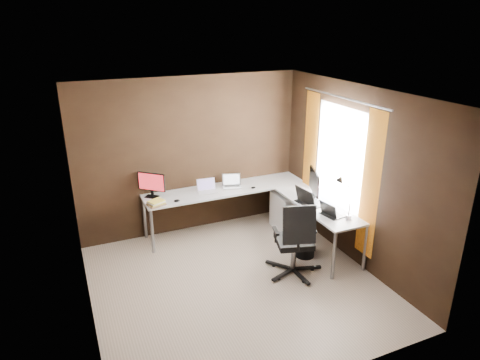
% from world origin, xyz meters
% --- Properties ---
extents(room, '(3.60, 3.60, 2.50)m').
position_xyz_m(room, '(0.34, 0.07, 1.28)').
color(room, tan).
rests_on(room, ground).
extents(desk, '(2.65, 2.25, 0.73)m').
position_xyz_m(desk, '(0.84, 1.04, 0.68)').
color(desk, silver).
rests_on(desk, ground).
extents(drawer_pedestal, '(0.42, 0.50, 0.60)m').
position_xyz_m(drawer_pedestal, '(1.43, 1.15, 0.30)').
color(drawer_pedestal, silver).
rests_on(drawer_pedestal, ground).
extents(monitor_left, '(0.35, 0.31, 0.39)m').
position_xyz_m(monitor_left, '(-0.68, 1.64, 0.95)').
color(monitor_left, black).
rests_on(monitor_left, desk).
extents(monitor_right, '(0.22, 0.52, 0.45)m').
position_xyz_m(monitor_right, '(1.53, 0.58, 0.99)').
color(monitor_right, black).
rests_on(monitor_right, desk).
extents(laptop_white, '(0.31, 0.24, 0.20)m').
position_xyz_m(laptop_white, '(0.15, 1.50, 0.77)').
color(laptop_white, silver).
rests_on(laptop_white, desk).
extents(laptop_silver, '(0.35, 0.29, 0.20)m').
position_xyz_m(laptop_silver, '(0.59, 1.54, 0.78)').
color(laptop_silver, silver).
rests_on(laptop_silver, desk).
extents(laptop_black_big, '(0.34, 0.43, 0.26)m').
position_xyz_m(laptop_black_big, '(1.35, 0.44, 0.79)').
color(laptop_black_big, black).
rests_on(laptop_black_big, desk).
extents(laptop_black_small, '(0.26, 0.33, 0.20)m').
position_xyz_m(laptop_black_small, '(1.42, -0.02, 0.78)').
color(laptop_black_small, black).
rests_on(laptop_black_small, desk).
extents(book_stack, '(0.28, 0.25, 0.08)m').
position_xyz_m(book_stack, '(-0.70, 1.30, 0.77)').
color(book_stack, '#A07856').
rests_on(book_stack, desk).
extents(mouse_left, '(0.11, 0.09, 0.04)m').
position_xyz_m(mouse_left, '(-0.40, 1.30, 0.75)').
color(mouse_left, black).
rests_on(mouse_left, desk).
extents(mouse_corner, '(0.09, 0.07, 0.03)m').
position_xyz_m(mouse_corner, '(0.88, 1.32, 0.75)').
color(mouse_corner, black).
rests_on(mouse_corner, desk).
extents(desk_lamp, '(0.19, 0.22, 0.59)m').
position_xyz_m(desk_lamp, '(1.52, -0.14, 1.10)').
color(desk_lamp, slate).
rests_on(desk_lamp, desk).
extents(office_chair, '(0.61, 0.64, 1.09)m').
position_xyz_m(office_chair, '(0.82, -0.09, 0.32)').
color(office_chair, black).
rests_on(office_chair, ground).
extents(wastebasket, '(0.37, 0.37, 0.32)m').
position_xyz_m(wastebasket, '(1.22, 0.25, 0.16)').
color(wastebasket, black).
rests_on(wastebasket, ground).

